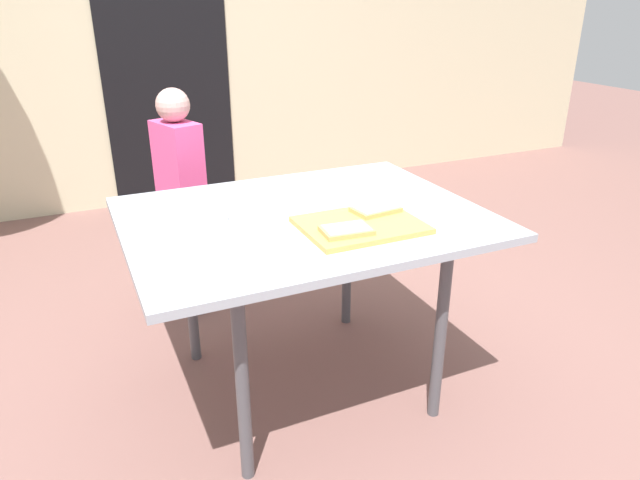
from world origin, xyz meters
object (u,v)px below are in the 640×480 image
object	(u,v)px
pizza_slice_near_left	(346,230)
child_left	(181,191)
cutting_board	(360,225)
plate_white_right	(354,200)
dining_table	(305,231)
plate_white_left	(195,219)
pizza_slice_far_right	(376,209)

from	to	relation	value
pizza_slice_near_left	child_left	world-z (taller)	child_left
cutting_board	child_left	xyz separation A→B (m)	(-0.40, 1.02, -0.13)
pizza_slice_near_left	plate_white_right	xyz separation A→B (m)	(0.19, 0.31, -0.02)
dining_table	child_left	size ratio (longest dim) A/B	1.16
cutting_board	child_left	world-z (taller)	child_left
cutting_board	plate_white_left	bearing A→B (deg)	148.93
pizza_slice_far_right	plate_white_right	bearing A→B (deg)	87.61
plate_white_left	child_left	world-z (taller)	child_left
dining_table	plate_white_right	distance (m)	0.24
plate_white_left	child_left	size ratio (longest dim) A/B	0.22
cutting_board	plate_white_right	xyz separation A→B (m)	(0.10, 0.25, -0.00)
dining_table	child_left	distance (m)	0.88
cutting_board	pizza_slice_near_left	bearing A→B (deg)	-143.91
pizza_slice_far_right	plate_white_left	size ratio (longest dim) A/B	0.73
pizza_slice_near_left	plate_white_right	bearing A→B (deg)	58.59
pizza_slice_far_right	plate_white_left	world-z (taller)	pizza_slice_far_right
cutting_board	pizza_slice_near_left	xyz separation A→B (m)	(-0.08, -0.06, 0.02)
dining_table	pizza_slice_near_left	xyz separation A→B (m)	(0.04, -0.26, 0.09)
pizza_slice_near_left	pizza_slice_far_right	bearing A→B (deg)	35.78
dining_table	pizza_slice_far_right	distance (m)	0.27
pizza_slice_near_left	plate_white_right	size ratio (longest dim) A/B	0.72
plate_white_right	child_left	size ratio (longest dim) A/B	0.22
pizza_slice_near_left	plate_white_right	world-z (taller)	pizza_slice_near_left
pizza_slice_far_right	plate_white_left	xyz separation A→B (m)	(-0.59, 0.23, -0.02)
cutting_board	plate_white_right	world-z (taller)	cutting_board
plate_white_left	plate_white_right	size ratio (longest dim) A/B	1.00
pizza_slice_far_right	plate_white_right	distance (m)	0.18
child_left	plate_white_left	bearing A→B (deg)	-97.40
dining_table	plate_white_right	size ratio (longest dim) A/B	5.37
pizza_slice_far_right	plate_white_right	world-z (taller)	pizza_slice_far_right
plate_white_right	pizza_slice_far_right	bearing A→B (deg)	-92.39
plate_white_left	plate_white_right	xyz separation A→B (m)	(0.60, -0.05, 0.00)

